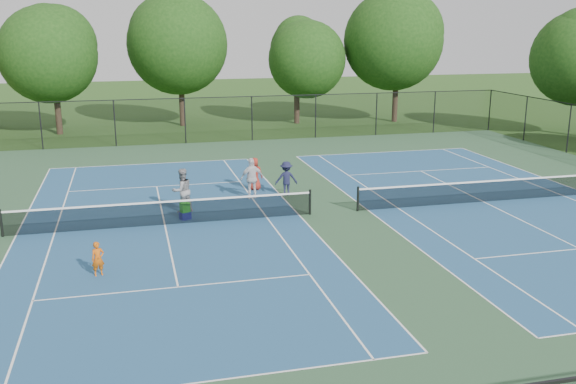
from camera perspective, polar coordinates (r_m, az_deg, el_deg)
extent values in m
plane|color=#234716|center=(26.98, 4.10, -1.86)|extent=(140.00, 140.00, 0.00)
cube|color=#2F5335|center=(26.98, 4.10, -1.85)|extent=(36.00, 36.00, 0.01)
cube|color=navy|center=(25.75, -10.90, -2.88)|extent=(10.97, 23.77, 0.00)
cube|color=white|center=(37.26, -12.02, 2.48)|extent=(10.97, 0.06, 0.00)
cube|color=white|center=(14.84, -7.97, -16.44)|extent=(10.97, 0.06, 0.00)
cube|color=white|center=(26.08, -23.02, -3.58)|extent=(0.06, 23.77, 0.00)
cube|color=white|center=(26.56, 0.99, -2.06)|extent=(0.06, 23.77, 0.00)
cube|color=white|center=(25.89, -20.03, -3.42)|extent=(0.06, 23.77, 0.00)
cube|color=white|center=(26.25, -1.90, -2.27)|extent=(0.06, 23.77, 0.00)
cube|color=white|center=(31.91, -11.60, 0.49)|extent=(8.23, 0.06, 0.00)
cube|color=white|center=(19.73, -9.75, -8.32)|extent=(8.23, 0.06, 0.00)
cube|color=white|center=(25.74, -10.90, -2.88)|extent=(0.06, 12.80, 0.00)
cylinder|color=black|center=(26.02, -24.15, -2.54)|extent=(0.10, 0.10, 1.07)
cylinder|color=black|center=(26.54, 1.97, -0.91)|extent=(0.10, 0.10, 1.07)
cube|color=black|center=(25.61, -10.95, -1.90)|extent=(11.90, 0.01, 0.90)
cube|color=white|center=(25.48, -11.00, -0.87)|extent=(11.90, 0.04, 0.07)
cube|color=navy|center=(29.85, 16.99, -0.84)|extent=(10.97, 23.77, 0.00)
cube|color=white|center=(40.20, 8.36, 3.53)|extent=(10.97, 0.06, 0.00)
cube|color=white|center=(27.47, 7.11, -1.61)|extent=(0.06, 23.77, 0.00)
cube|color=white|center=(27.98, 9.73, -1.40)|extent=(0.06, 23.77, 0.00)
cube|color=white|center=(32.13, 23.30, -0.32)|extent=(0.06, 23.77, 0.00)
cube|color=white|center=(35.30, 11.72, 1.84)|extent=(8.23, 0.06, 0.00)
cube|color=white|center=(29.85, 16.99, -0.83)|extent=(0.06, 12.80, 0.00)
cylinder|color=black|center=(27.17, 6.23, -0.62)|extent=(0.10, 0.10, 1.07)
cube|color=black|center=(29.73, 17.05, 0.01)|extent=(11.90, 0.01, 0.90)
cube|color=white|center=(29.62, 17.12, 0.91)|extent=(11.90, 0.04, 0.07)
cylinder|color=black|center=(43.34, -21.12, 5.49)|extent=(0.08, 0.08, 3.00)
cylinder|color=black|center=(43.01, -15.14, 5.91)|extent=(0.08, 0.08, 3.00)
cylinder|color=black|center=(43.16, -9.13, 6.25)|extent=(0.08, 0.08, 3.00)
cylinder|color=black|center=(43.77, -3.22, 6.53)|extent=(0.08, 0.08, 3.00)
cylinder|color=black|center=(44.83, 2.47, 6.73)|extent=(0.08, 0.08, 3.00)
cylinder|color=black|center=(46.30, 7.86, 6.86)|extent=(0.08, 0.08, 3.00)
cylinder|color=black|center=(48.14, 12.88, 6.92)|extent=(0.08, 0.08, 3.00)
cylinder|color=black|center=(50.33, 17.49, 6.94)|extent=(0.08, 0.08, 3.00)
cylinder|color=black|center=(42.99, 23.69, 5.18)|extent=(0.08, 0.08, 3.00)
cylinder|color=black|center=(46.58, 20.35, 6.14)|extent=(0.08, 0.08, 3.00)
cube|color=black|center=(43.77, -3.22, 6.53)|extent=(36.00, 0.01, 3.00)
cube|color=black|center=(43.58, -3.25, 8.48)|extent=(36.00, 0.05, 0.05)
cylinder|color=#2D2116|center=(49.14, -19.79, 7.04)|extent=(0.44, 0.44, 3.78)
sphere|color=#14380F|center=(48.85, -20.17, 11.41)|extent=(6.80, 6.80, 6.80)
sphere|color=#14380F|center=(48.83, -20.24, 12.18)|extent=(5.58, 5.58, 5.58)
sphere|color=#14380F|center=(48.81, -20.31, 12.96)|extent=(4.35, 4.35, 4.35)
cylinder|color=#2D2116|center=(51.04, -9.42, 8.15)|extent=(0.44, 0.44, 4.14)
sphere|color=#14380F|center=(50.75, -9.62, 12.82)|extent=(7.60, 7.60, 7.60)
sphere|color=#14380F|center=(50.74, -9.65, 13.53)|extent=(6.23, 6.23, 6.23)
sphere|color=#14380F|center=(50.74, -9.68, 14.23)|extent=(4.86, 4.86, 4.86)
cylinder|color=#2D2116|center=(51.62, 0.79, 8.02)|extent=(0.44, 0.44, 3.42)
sphere|color=#14380F|center=(51.34, 0.80, 11.74)|extent=(6.00, 6.00, 6.00)
sphere|color=#14380F|center=(51.31, 0.81, 12.53)|extent=(4.92, 4.92, 4.92)
sphere|color=#14380F|center=(51.29, 0.81, 13.31)|extent=(3.84, 3.84, 3.84)
cylinder|color=#2D2116|center=(53.25, 9.52, 8.51)|extent=(0.44, 0.44, 4.32)
sphere|color=#14380F|center=(52.98, 9.72, 13.14)|extent=(7.80, 7.80, 7.80)
sphere|color=#14380F|center=(52.97, 9.74, 13.80)|extent=(6.40, 6.40, 6.40)
sphere|color=#14380F|center=(52.97, 9.77, 14.47)|extent=(4.99, 4.99, 4.99)
imported|color=#D0570D|center=(21.00, -16.54, -5.72)|extent=(0.46, 0.37, 1.11)
imported|color=gray|center=(27.15, -9.39, 0.13)|extent=(1.12, 1.02, 1.88)
imported|color=silver|center=(28.97, -3.22, 1.22)|extent=(1.15, 0.61, 1.87)
imported|color=#191B38|center=(29.51, -0.15, 1.21)|extent=(1.09, 0.70, 1.59)
imported|color=maroon|center=(30.52, -2.99, 1.62)|extent=(0.81, 0.57, 1.56)
cube|color=navy|center=(26.30, -9.12, -2.10)|extent=(0.49, 0.44, 0.31)
cube|color=green|center=(26.20, -9.15, -1.36)|extent=(0.42, 0.39, 0.39)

